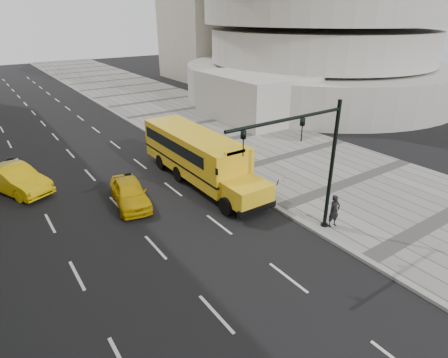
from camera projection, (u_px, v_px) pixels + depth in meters
ground at (134, 200)px, 21.34m from camera, size 140.00×140.00×0.00m
sidewalk_museum at (288, 156)px, 27.53m from camera, size 12.00×140.00×0.15m
curb_museum at (221, 175)px, 24.42m from camera, size 0.30×140.00×0.15m
school_bus at (196, 153)px, 23.33m from camera, size 2.96×11.56×3.19m
taxi_near at (130, 193)px, 20.58m from camera, size 2.38×4.43×1.43m
taxi_far at (15, 179)px, 21.98m from camera, size 3.63×5.22×1.63m
pedestrian at (334, 211)px, 18.17m from camera, size 0.66×0.50×1.65m
traffic_signal at (312, 157)px, 16.17m from camera, size 6.18×0.36×6.40m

